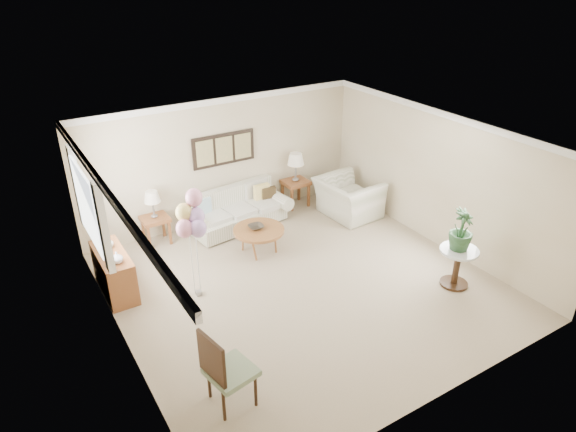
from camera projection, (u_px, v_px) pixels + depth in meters
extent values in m
plane|color=tan|center=(303.00, 285.00, 8.80)|extent=(6.00, 6.00, 0.00)
cube|color=beige|center=(224.00, 160.00, 10.48)|extent=(6.00, 0.04, 2.60)
cube|color=beige|center=(447.00, 319.00, 5.93)|extent=(6.00, 0.04, 2.60)
cube|color=beige|center=(115.00, 272.00, 6.80)|extent=(0.04, 6.00, 2.60)
cube|color=beige|center=(438.00, 179.00, 9.61)|extent=(0.04, 6.00, 2.60)
cube|color=white|center=(306.00, 141.00, 7.62)|extent=(6.00, 6.00, 0.02)
cube|color=white|center=(221.00, 101.00, 9.89)|extent=(6.00, 0.06, 0.12)
cube|color=white|center=(102.00, 186.00, 6.25)|extent=(0.06, 6.00, 0.12)
cube|color=white|center=(446.00, 115.00, 9.03)|extent=(0.06, 6.00, 0.12)
cube|color=white|center=(87.00, 206.00, 7.79)|extent=(0.04, 1.40, 1.20)
cube|color=white|center=(103.00, 228.00, 7.16)|extent=(0.10, 0.22, 1.40)
cube|color=white|center=(77.00, 186.00, 8.45)|extent=(0.10, 0.22, 1.40)
cube|color=black|center=(224.00, 149.00, 10.34)|extent=(1.35, 0.04, 0.65)
cube|color=#8C8C59|center=(205.00, 153.00, 10.12)|extent=(0.36, 0.02, 0.52)
cube|color=#8C8C59|center=(224.00, 150.00, 10.32)|extent=(0.36, 0.02, 0.52)
cube|color=#8C8C59|center=(243.00, 146.00, 10.52)|extent=(0.36, 0.02, 0.52)
cube|color=silver|center=(238.00, 218.00, 10.59)|extent=(2.07, 1.06, 0.32)
cube|color=silver|center=(231.00, 197.00, 10.65)|extent=(1.99, 0.45, 0.49)
cylinder|color=silver|center=(194.00, 220.00, 10.06)|extent=(0.39, 0.84, 0.29)
cylinder|color=silver|center=(277.00, 199.00, 10.94)|extent=(0.39, 0.84, 0.29)
cube|color=silver|center=(213.00, 217.00, 10.20)|extent=(0.62, 0.71, 0.11)
cube|color=silver|center=(239.00, 210.00, 10.47)|extent=(0.62, 0.71, 0.11)
cube|color=silver|center=(263.00, 204.00, 10.73)|extent=(0.62, 0.71, 0.11)
cube|color=#A8CFE0|center=(203.00, 207.00, 10.17)|extent=(0.34, 0.11, 0.34)
cube|color=#F1D77B|center=(262.00, 192.00, 10.79)|extent=(0.34, 0.11, 0.34)
cube|color=#382A16|center=(269.00, 194.00, 10.83)|extent=(0.31, 0.09, 0.31)
cube|color=silver|center=(238.00, 226.00, 10.67)|extent=(1.80, 0.72, 0.04)
cube|color=brown|center=(155.00, 219.00, 9.85)|extent=(0.51, 0.47, 0.07)
cube|color=brown|center=(149.00, 239.00, 9.74)|extent=(0.05, 0.05, 0.49)
cube|color=brown|center=(170.00, 233.00, 9.93)|extent=(0.05, 0.05, 0.49)
cube|color=brown|center=(143.00, 230.00, 10.02)|extent=(0.05, 0.05, 0.49)
cube|color=brown|center=(163.00, 225.00, 10.21)|extent=(0.05, 0.05, 0.49)
cube|color=brown|center=(296.00, 182.00, 11.34)|extent=(0.55, 0.50, 0.08)
cube|color=brown|center=(292.00, 200.00, 11.22)|extent=(0.05, 0.05, 0.52)
cube|color=brown|center=(309.00, 196.00, 11.43)|extent=(0.05, 0.05, 0.52)
cube|color=brown|center=(283.00, 194.00, 11.52)|extent=(0.05, 0.05, 0.52)
cube|color=brown|center=(299.00, 189.00, 11.73)|extent=(0.05, 0.05, 0.52)
cylinder|color=gray|center=(154.00, 216.00, 9.82)|extent=(0.13, 0.13, 0.05)
cylinder|color=gray|center=(153.00, 208.00, 9.74)|extent=(0.04, 0.04, 0.27)
cone|color=silver|center=(152.00, 197.00, 9.63)|extent=(0.31, 0.31, 0.22)
cylinder|color=gray|center=(296.00, 179.00, 11.31)|extent=(0.15, 0.15, 0.06)
cylinder|color=gray|center=(296.00, 171.00, 11.22)|extent=(0.04, 0.04, 0.32)
cone|color=silver|center=(296.00, 159.00, 11.09)|extent=(0.36, 0.36, 0.26)
cylinder|color=olive|center=(259.00, 230.00, 9.58)|extent=(0.96, 0.96, 0.05)
cylinder|color=olive|center=(264.00, 233.00, 9.97)|extent=(0.04, 0.04, 0.43)
cylinder|color=olive|center=(243.00, 240.00, 9.75)|extent=(0.04, 0.04, 0.43)
cylinder|color=olive|center=(254.00, 250.00, 9.41)|extent=(0.04, 0.04, 0.43)
cylinder|color=olive|center=(276.00, 243.00, 9.62)|extent=(0.04, 0.04, 0.43)
imported|color=#2F2920|center=(256.00, 227.00, 9.56)|extent=(0.30, 0.30, 0.07)
imported|color=silver|center=(348.00, 198.00, 10.97)|extent=(1.16, 1.31, 0.81)
cylinder|color=silver|center=(459.00, 251.00, 8.50)|extent=(0.64, 0.64, 0.04)
cylinder|color=#321C0E|center=(456.00, 268.00, 8.66)|extent=(0.11, 0.11, 0.64)
cylinder|color=#321C0E|center=(453.00, 284.00, 8.81)|extent=(0.47, 0.47, 0.01)
imported|color=#214420|center=(462.00, 230.00, 8.35)|extent=(0.51, 0.51, 0.72)
cube|color=gray|center=(231.00, 372.00, 6.30)|extent=(0.63, 0.63, 0.08)
cylinder|color=#321C0E|center=(224.00, 406.00, 6.15)|extent=(0.04, 0.04, 0.45)
cylinder|color=#321C0E|center=(256.00, 392.00, 6.35)|extent=(0.04, 0.04, 0.45)
cylinder|color=#321C0E|center=(209.00, 383.00, 6.48)|extent=(0.04, 0.04, 0.45)
cylinder|color=#321C0E|center=(240.00, 370.00, 6.68)|extent=(0.04, 0.04, 0.45)
cube|color=#321C0E|center=(212.00, 359.00, 6.04)|extent=(0.14, 0.52, 0.60)
cube|color=brown|center=(114.00, 272.00, 8.47)|extent=(0.45, 1.20, 0.74)
cube|color=#321C0E|center=(120.00, 281.00, 8.25)|extent=(0.46, 0.02, 0.70)
cube|color=#321C0E|center=(110.00, 264.00, 8.70)|extent=(0.46, 0.02, 0.70)
imported|color=silver|center=(117.00, 257.00, 8.01)|extent=(0.20, 0.20, 0.19)
imported|color=silver|center=(108.00, 243.00, 8.42)|extent=(0.23, 0.23, 0.18)
cube|color=gray|center=(199.00, 293.00, 8.52)|extent=(0.09, 0.09, 0.08)
ellipsoid|color=pink|center=(185.00, 229.00, 7.81)|extent=(0.26, 0.26, 0.30)
cylinder|color=silver|center=(192.00, 265.00, 8.19)|extent=(0.01, 0.01, 1.11)
ellipsoid|color=#BB8FDC|center=(196.00, 217.00, 7.90)|extent=(0.26, 0.26, 0.30)
cylinder|color=silver|center=(198.00, 259.00, 8.24)|extent=(0.01, 0.01, 1.23)
ellipsoid|color=#ECD16C|center=(184.00, 212.00, 7.85)|extent=(0.26, 0.26, 0.30)
cylinder|color=silver|center=(192.00, 257.00, 8.21)|extent=(0.01, 0.01, 1.31)
ellipsoid|color=pink|center=(194.00, 198.00, 7.85)|extent=(0.26, 0.26, 0.30)
cylinder|color=silver|center=(197.00, 250.00, 8.21)|extent=(0.01, 0.01, 1.51)
ellipsoid|color=#BB8FDC|center=(198.00, 228.00, 7.86)|extent=(0.26, 0.26, 0.30)
cylinder|color=silver|center=(199.00, 265.00, 8.22)|extent=(0.01, 0.01, 1.08)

